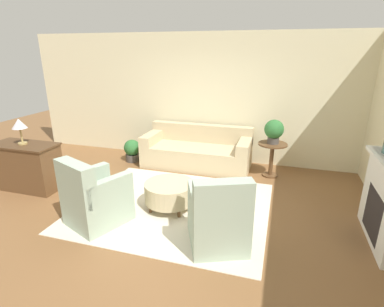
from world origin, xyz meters
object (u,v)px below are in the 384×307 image
(ottoman_table, at_px, (170,192))
(table_lamp, at_px, (19,125))
(armchair_left, at_px, (94,199))
(potted_plant_floor, at_px, (132,150))
(side_table, at_px, (272,154))
(couch, at_px, (197,152))
(potted_plant_on_side_table, at_px, (274,130))
(dresser, at_px, (27,166))
(armchair_right, at_px, (218,219))

(ottoman_table, height_order, table_lamp, table_lamp)
(armchair_left, height_order, potted_plant_floor, armchair_left)
(armchair_left, bearing_deg, ottoman_table, 40.59)
(side_table, xyz_separation_m, table_lamp, (-4.21, -1.88, 0.73))
(couch, relative_size, side_table, 3.34)
(couch, bearing_deg, potted_plant_on_side_table, -4.67)
(armchair_left, relative_size, dresser, 0.85)
(couch, bearing_deg, potted_plant_floor, -173.84)
(side_table, height_order, potted_plant_floor, side_table)
(armchair_left, bearing_deg, dresser, 159.73)
(side_table, xyz_separation_m, dresser, (-4.21, -1.88, -0.03))
(armchair_left, relative_size, table_lamp, 2.22)
(armchair_left, relative_size, ottoman_table, 1.27)
(dresser, bearing_deg, potted_plant_on_side_table, 24.05)
(couch, height_order, potted_plant_floor, couch)
(couch, distance_m, dresser, 3.32)
(potted_plant_floor, bearing_deg, potted_plant_on_side_table, 0.61)
(dresser, distance_m, potted_plant_floor, 2.17)
(armchair_right, distance_m, dresser, 3.75)
(dresser, height_order, potted_plant_on_side_table, potted_plant_on_side_table)
(couch, distance_m, potted_plant_floor, 1.51)
(armchair_left, bearing_deg, potted_plant_floor, 106.04)
(armchair_right, xyz_separation_m, table_lamp, (-3.68, 0.69, 0.80))
(armchair_left, xyz_separation_m, dresser, (-1.86, 0.69, 0.04))
(armchair_right, relative_size, potted_plant_on_side_table, 2.14)
(side_table, distance_m, table_lamp, 4.67)
(couch, distance_m, side_table, 1.59)
(armchair_right, relative_size, table_lamp, 2.22)
(ottoman_table, bearing_deg, armchair_left, -139.41)
(ottoman_table, distance_m, potted_plant_on_side_table, 2.44)
(armchair_right, xyz_separation_m, potted_plant_on_side_table, (0.53, 2.57, 0.55))
(potted_plant_on_side_table, bearing_deg, side_table, 180.00)
(dresser, bearing_deg, side_table, 24.05)
(ottoman_table, bearing_deg, side_table, 50.90)
(armchair_left, distance_m, potted_plant_on_side_table, 3.53)
(dresser, xyz_separation_m, potted_plant_floor, (1.13, 1.85, -0.18))
(armchair_left, height_order, dresser, armchair_left)
(armchair_left, distance_m, potted_plant_floor, 2.64)
(dresser, relative_size, potted_plant_on_side_table, 2.53)
(armchair_right, distance_m, ottoman_table, 1.21)
(dresser, bearing_deg, armchair_left, -20.27)
(potted_plant_on_side_table, relative_size, table_lamp, 1.04)
(side_table, bearing_deg, ottoman_table, -129.10)
(side_table, relative_size, table_lamp, 1.51)
(table_lamp, bearing_deg, potted_plant_floor, 58.47)
(armchair_left, relative_size, potted_plant_on_side_table, 2.14)
(potted_plant_on_side_table, bearing_deg, couch, 175.33)
(ottoman_table, bearing_deg, dresser, -178.79)
(potted_plant_on_side_table, relative_size, potted_plant_floor, 0.94)
(armchair_right, relative_size, potted_plant_floor, 2.01)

